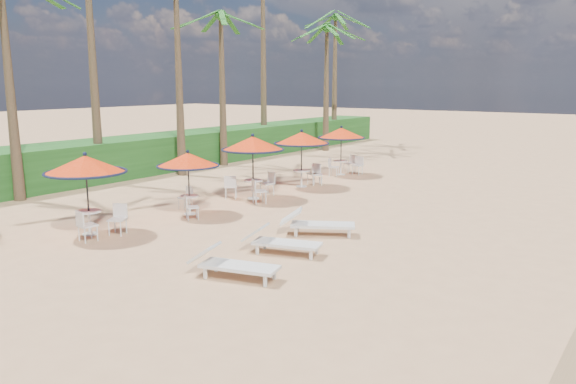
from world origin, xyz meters
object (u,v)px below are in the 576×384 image
object	(u,v)px
station_2	(253,151)
lounger_mid	(279,241)
station_0	(87,172)
lounger_near	(231,263)
station_3	(303,143)
station_4	(342,139)
lounger_far	(315,223)
station_1	(188,165)

from	to	relation	value
station_2	lounger_mid	size ratio (longest dim) A/B	1.16
station_0	station_2	distance (m)	6.98
lounger_near	station_3	bearing A→B (deg)	100.87
lounger_mid	lounger_near	bearing A→B (deg)	-101.10
station_3	station_4	size ratio (longest dim) A/B	1.04
lounger_near	lounger_mid	bearing A→B (deg)	80.51
station_0	lounger_far	xyz separation A→B (m)	(5.46, 3.87, -1.53)
station_2	lounger_far	bearing A→B (deg)	-32.40
station_0	station_4	xyz separation A→B (m)	(0.47, 14.08, -0.13)
station_1	lounger_far	bearing A→B (deg)	2.83
station_1	station_2	bearing A→B (deg)	87.65
lounger_near	lounger_mid	distance (m)	2.19
station_4	lounger_mid	xyz separation A→B (m)	(5.22, -12.34, -1.42)
station_0	lounger_far	bearing A→B (deg)	35.30
station_0	station_1	xyz separation A→B (m)	(0.46, 3.62, -0.19)
lounger_near	station_0	bearing A→B (deg)	160.77
station_4	lounger_far	world-z (taller)	station_4
station_1	station_4	bearing A→B (deg)	89.95
station_3	station_4	world-z (taller)	station_3
station_0	station_3	bearing A→B (deg)	86.01
lounger_near	station_1	bearing A→B (deg)	128.31
station_3	station_4	distance (m)	3.80
lounger_far	station_1	bearing A→B (deg)	152.92
station_0	lounger_mid	xyz separation A→B (m)	(5.70, 1.74, -1.55)
station_2	lounger_mid	distance (m)	7.44
station_4	lounger_far	xyz separation A→B (m)	(4.99, -10.21, -1.40)
station_0	lounger_near	size ratio (longest dim) A/B	1.11
station_0	station_2	xyz separation A→B (m)	(0.60, 6.95, -0.03)
lounger_near	lounger_mid	size ratio (longest dim) A/B	1.02
station_0	station_4	world-z (taller)	station_0
station_0	lounger_far	size ratio (longest dim) A/B	1.10
lounger_far	station_2	bearing A→B (deg)	117.69
lounger_mid	lounger_far	bearing A→B (deg)	79.74
station_0	station_3	xyz separation A→B (m)	(0.72, 10.28, 0.01)
station_1	lounger_mid	world-z (taller)	station_1
station_3	lounger_mid	bearing A→B (deg)	-59.77
station_1	lounger_far	size ratio (longest dim) A/B	0.99
station_3	lounger_far	xyz separation A→B (m)	(4.74, -6.42, -1.54)
station_1	station_3	bearing A→B (deg)	87.82
lounger_mid	station_2	bearing A→B (deg)	117.80
station_0	lounger_mid	distance (m)	6.15
lounger_near	station_4	bearing A→B (deg)	95.57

